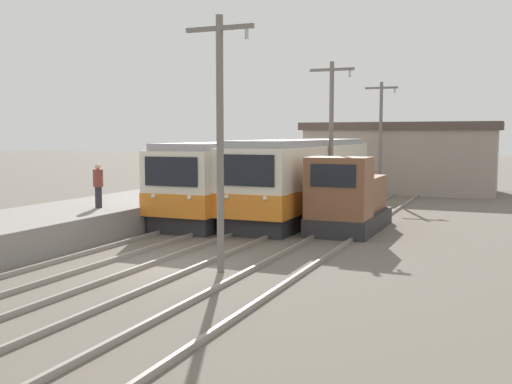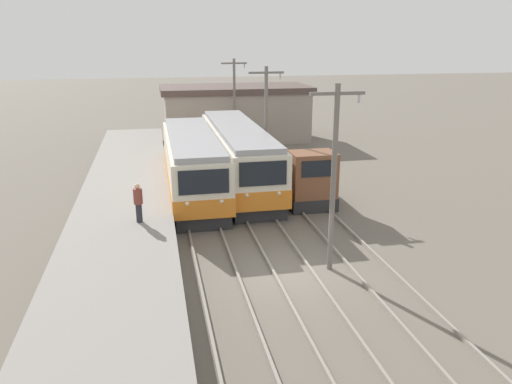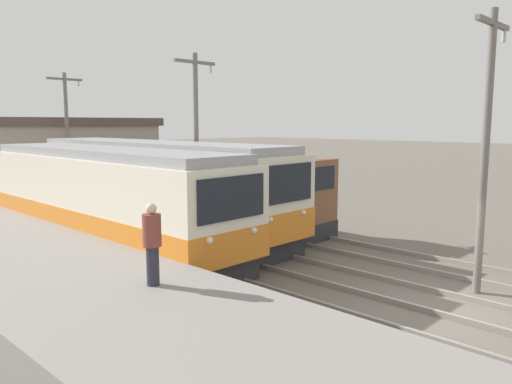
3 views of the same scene
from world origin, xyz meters
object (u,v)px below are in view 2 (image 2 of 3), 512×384
object	(u,v)px
catenary_mast_far	(235,101)
catenary_mast_mid	(266,124)
commuter_train_center	(238,158)
person_on_platform	(138,201)
catenary_mast_near	(334,173)
shunting_locomotive	(303,179)
commuter_train_left	(193,167)

from	to	relation	value
catenary_mast_far	catenary_mast_mid	bearing A→B (deg)	-90.00
commuter_train_center	person_on_platform	distance (m)	9.90
catenary_mast_mid	catenary_mast_near	bearing A→B (deg)	-90.00
catenary_mast_near	catenary_mast_far	distance (m)	22.29
person_on_platform	catenary_mast_far	bearing A→B (deg)	68.75
catenary_mast_mid	person_on_platform	world-z (taller)	catenary_mast_mid
catenary_mast_far	commuter_train_center	bearing A→B (deg)	-98.37
shunting_locomotive	catenary_mast_near	size ratio (longest dim) A/B	0.76
commuter_train_center	shunting_locomotive	bearing A→B (deg)	-49.99
catenary_mast_far	person_on_platform	distance (m)	19.81
commuter_train_center	catenary_mast_near	xyz separation A→B (m)	(1.51, -12.04, 2.16)
commuter_train_left	shunting_locomotive	world-z (taller)	commuter_train_left
commuter_train_left	commuter_train_center	xyz separation A→B (m)	(2.80, 1.36, 0.05)
commuter_train_center	person_on_platform	xyz separation A→B (m)	(-5.64, -8.13, 0.28)
catenary_mast_mid	catenary_mast_far	bearing A→B (deg)	90.00
commuter_train_left	catenary_mast_far	xyz separation A→B (m)	(4.31, 11.62, 2.21)
commuter_train_center	catenary_mast_far	distance (m)	10.59
commuter_train_center	catenary_mast_mid	bearing A→B (deg)	-30.64
commuter_train_center	catenary_mast_far	bearing A→B (deg)	81.63
catenary_mast_mid	catenary_mast_far	world-z (taller)	same
catenary_mast_far	catenary_mast_near	bearing A→B (deg)	-90.00
commuter_train_left	catenary_mast_near	size ratio (longest dim) A/B	1.76
shunting_locomotive	catenary_mast_mid	distance (m)	4.04
commuter_train_left	person_on_platform	world-z (taller)	commuter_train_left
commuter_train_left	shunting_locomotive	bearing A→B (deg)	-20.86
commuter_train_center	person_on_platform	bearing A→B (deg)	-124.77
shunting_locomotive	person_on_platform	world-z (taller)	shunting_locomotive
catenary_mast_near	catenary_mast_mid	bearing A→B (deg)	90.00
catenary_mast_near	catenary_mast_far	world-z (taller)	same
commuter_train_center	shunting_locomotive	distance (m)	4.69
commuter_train_center	catenary_mast_mid	distance (m)	2.78
commuter_train_left	person_on_platform	size ratio (longest dim) A/B	7.28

